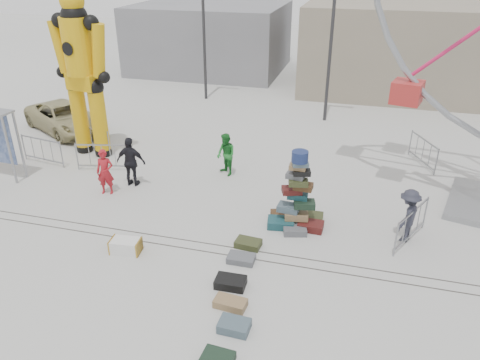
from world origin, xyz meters
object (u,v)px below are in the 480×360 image
(lamp_post_left, at_px, (205,17))
(pedestrian_red, at_px, (105,172))
(suitcase_tower, at_px, (297,205))
(pedestrian_green, at_px, (226,155))
(barricade_dummy_a, at_px, (42,151))
(crash_test_dummy, at_px, (82,69))
(pedestrian_grey, at_px, (408,216))
(barricade_wheel_back, at_px, (423,152))
(steamer_trunk, at_px, (126,246))
(parked_suv, at_px, (65,117))
(barricade_dummy_c, at_px, (102,157))
(barricade_dummy_b, at_px, (91,139))
(lamp_post_right, at_px, (334,28))
(pedestrian_black, at_px, (131,162))
(barricade_wheel_front, at_px, (411,226))

(lamp_post_left, height_order, pedestrian_red, lamp_post_left)
(suitcase_tower, height_order, pedestrian_green, suitcase_tower)
(lamp_post_left, distance_m, barricade_dummy_a, 11.54)
(pedestrian_green, bearing_deg, crash_test_dummy, -142.30)
(crash_test_dummy, bearing_deg, pedestrian_grey, -5.94)
(barricade_wheel_back, bearing_deg, crash_test_dummy, -104.79)
(pedestrian_green, bearing_deg, pedestrian_red, -101.99)
(lamp_post_left, distance_m, steamer_trunk, 15.82)
(lamp_post_left, bearing_deg, pedestrian_grey, -49.86)
(suitcase_tower, height_order, pedestrian_red, suitcase_tower)
(suitcase_tower, xyz_separation_m, parked_suv, (-11.85, 5.52, -0.05))
(suitcase_tower, relative_size, barricade_dummy_a, 1.26)
(barricade_dummy_c, relative_size, pedestrian_green, 1.22)
(crash_test_dummy, relative_size, steamer_trunk, 7.92)
(barricade_dummy_a, xyz_separation_m, pedestrian_grey, (13.78, -1.96, 0.27))
(barricade_dummy_c, distance_m, pedestrian_green, 4.82)
(pedestrian_grey, bearing_deg, crash_test_dummy, -81.19)
(barricade_dummy_b, bearing_deg, lamp_post_left, 91.19)
(barricade_dummy_c, bearing_deg, barricade_dummy_a, 168.21)
(lamp_post_right, distance_m, suitcase_tower, 10.94)
(barricade_dummy_c, xyz_separation_m, pedestrian_green, (4.74, 0.87, 0.27))
(steamer_trunk, relative_size, parked_suv, 0.18)
(barricade_dummy_b, bearing_deg, steamer_trunk, -37.03)
(pedestrian_green, bearing_deg, suitcase_tower, -0.05)
(suitcase_tower, bearing_deg, parked_suv, 149.41)
(pedestrian_green, distance_m, parked_suv, 9.08)
(barricade_dummy_a, height_order, pedestrian_black, pedestrian_black)
(pedestrian_green, bearing_deg, barricade_dummy_c, -126.83)
(barricade_dummy_b, relative_size, pedestrian_grey, 1.21)
(pedestrian_green, bearing_deg, parked_suv, -153.88)
(crash_test_dummy, distance_m, barricade_dummy_c, 3.54)
(suitcase_tower, distance_m, barricade_dummy_c, 8.15)
(barricade_dummy_c, relative_size, barricade_wheel_front, 1.00)
(barricade_dummy_a, xyz_separation_m, pedestrian_red, (3.75, -1.61, 0.27))
(lamp_post_left, height_order, pedestrian_grey, lamp_post_left)
(crash_test_dummy, xyz_separation_m, barricade_dummy_a, (-1.38, -1.47, -2.99))
(steamer_trunk, height_order, pedestrian_red, pedestrian_red)
(suitcase_tower, height_order, parked_suv, suitcase_tower)
(lamp_post_right, relative_size, pedestrian_green, 4.89)
(lamp_post_right, distance_m, steamer_trunk, 14.37)
(barricade_wheel_back, distance_m, pedestrian_black, 11.32)
(lamp_post_left, height_order, parked_suv, lamp_post_left)
(barricade_dummy_b, bearing_deg, pedestrian_green, 9.32)
(barricade_dummy_c, bearing_deg, pedestrian_red, -69.87)
(lamp_post_left, bearing_deg, barricade_dummy_b, -104.28)
(pedestrian_red, height_order, pedestrian_grey, pedestrian_grey)
(steamer_trunk, relative_size, barricade_wheel_back, 0.42)
(crash_test_dummy, height_order, steamer_trunk, crash_test_dummy)
(pedestrian_green, height_order, pedestrian_grey, pedestrian_grey)
(pedestrian_red, bearing_deg, barricade_dummy_b, 114.41)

